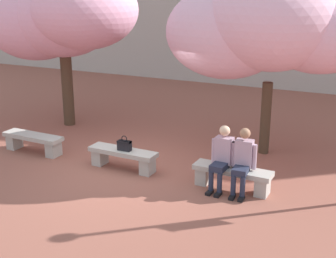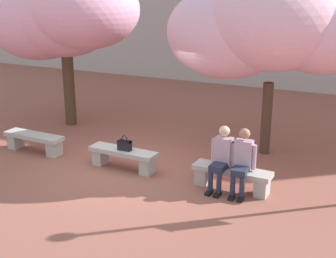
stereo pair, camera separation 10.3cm
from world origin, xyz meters
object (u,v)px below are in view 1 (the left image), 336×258
Objects in this scene: stone_bench_near_west at (123,156)px; handbag at (124,145)px; stone_bench_west_end at (33,141)px; cherry_tree_secondary at (59,16)px; stone_bench_center at (232,175)px; cherry_tree_main at (268,26)px; person_seated_right at (243,159)px; person_seated_left at (222,155)px.

handbag is (0.06, -0.03, 0.28)m from stone_bench_near_west.
handbag is (2.57, -0.03, 0.28)m from stone_bench_west_end.
cherry_tree_secondary is (-3.24, 2.22, 2.50)m from handbag.
stone_bench_center is 6.70m from cherry_tree_secondary.
cherry_tree_main reaches higher than cherry_tree_secondary.
person_seated_right is (0.21, -0.05, 0.40)m from stone_bench_center.
handbag reaches higher than stone_bench_west_end.
stone_bench_near_west is 0.29m from handbag.
person_seated_right reaches higher than stone_bench_west_end.
person_seated_left is 3.81× the size of handbag.
stone_bench_center is at bearing 0.00° from stone_bench_west_end.
stone_bench_center is 0.34× the size of cherry_tree_secondary.
cherry_tree_secondary reaches higher than stone_bench_west_end.
handbag is at bearing 179.41° from person_seated_right.
cherry_tree_secondary reaches higher than person_seated_left.
stone_bench_center is (2.51, 0.00, 0.00)m from stone_bench_near_west.
cherry_tree_secondary reaches higher than stone_bench_center.
stone_bench_near_west is 4.76m from cherry_tree_secondary.
cherry_tree_main is (-0.02, 2.36, 2.72)m from stone_bench_center.
person_seated_left is 1.00× the size of person_seated_right.
person_seated_right is at bearing -14.33° from stone_bench_center.
person_seated_left reaches higher than stone_bench_west_end.
person_seated_right is at bearing -1.13° from stone_bench_near_west.
stone_bench_center is (5.01, 0.00, 0.00)m from stone_bench_west_end.
cherry_tree_secondary is (-5.47, 2.25, 2.38)m from person_seated_left.
person_seated_right is at bearing -0.01° from person_seated_left.
stone_bench_center is 1.23× the size of person_seated_left.
stone_bench_center is 1.23× the size of person_seated_right.
person_seated_left reaches higher than stone_bench_near_west.
cherry_tree_main is at bearing 90.38° from stone_bench_center.
person_seated_right is 0.27× the size of cherry_tree_main.
stone_bench_west_end is at bearing 180.00° from stone_bench_center.
cherry_tree_secondary is (-3.17, 2.20, 2.78)m from stone_bench_near_west.
cherry_tree_secondary is at bearing 106.88° from stone_bench_west_end.
stone_bench_west_end is 5.24m from person_seated_right.
handbag is at bearing 179.31° from person_seated_left.
cherry_tree_main is (2.43, 2.39, 2.44)m from handbag.
cherry_tree_main is at bearing 44.47° from handbag.
person_seated_right reaches higher than handbag.
person_seated_left is 3.35m from cherry_tree_main.
cherry_tree_main reaches higher than stone_bench_center.
stone_bench_center is 3.60m from cherry_tree_main.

